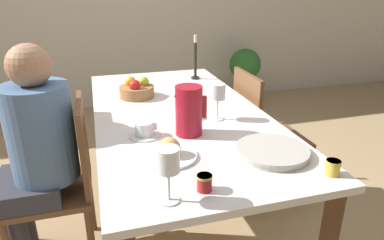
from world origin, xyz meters
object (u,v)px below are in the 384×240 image
red_pitcher (189,110)px  chair_opposite (262,132)px  serving_tray (272,151)px  candlestick_tall (195,62)px  chair_person_side (62,181)px  wine_glass_juice (168,163)px  jam_jar_red (204,182)px  teacup_across (183,112)px  person_seated (36,147)px  bread_plate (169,152)px  potted_plant (245,71)px  teacup_near_person (145,130)px  jam_jar_amber (333,167)px  wine_glass_water (218,93)px  fruit_bowl (137,90)px

red_pitcher → chair_opposite: bearing=38.3°
serving_tray → candlestick_tall: 1.21m
chair_person_side → chair_opposite: same height
wine_glass_juice → jam_jar_red: wine_glass_juice is taller
chair_person_side → teacup_across: 0.70m
chair_person_side → candlestick_tall: 1.20m
person_seated → wine_glass_juice: 0.87m
person_seated → bread_plate: 0.69m
bread_plate → potted_plant: 3.00m
chair_opposite → jam_jar_red: chair_opposite is taller
teacup_near_person → red_pitcher: bearing=-9.0°
jam_jar_amber → bread_plate: bearing=151.7°
chair_person_side → jam_jar_red: (0.52, -0.70, 0.32)m
red_pitcher → teacup_near_person: (-0.20, 0.03, -0.08)m
wine_glass_juice → potted_plant: 3.28m
teacup_near_person → wine_glass_water: bearing=15.4°
teacup_near_person → bread_plate: bread_plate is taller
teacup_near_person → chair_person_side: bearing=152.0°
fruit_bowl → chair_person_side: bearing=-140.7°
teacup_near_person → jam_jar_red: teacup_near_person is taller
serving_tray → bread_plate: size_ratio=1.33×
person_seated → potted_plant: size_ratio=1.72×
chair_opposite → jam_jar_red: bearing=-36.9°
chair_opposite → candlestick_tall: size_ratio=2.88×
chair_person_side → serving_tray: size_ratio=3.05×
wine_glass_juice → candlestick_tall: (0.50, 1.39, -0.02)m
wine_glass_water → wine_glass_juice: (-0.39, -0.61, -0.00)m
wine_glass_water → jam_jar_red: bearing=-113.8°
teacup_near_person → bread_plate: 0.24m
jam_jar_amber → potted_plant: jam_jar_amber is taller
chair_person_side → jam_jar_red: size_ratio=15.73×
chair_person_side → potted_plant: bearing=-42.8°
potted_plant → wine_glass_water: bearing=-117.9°
serving_tray → bread_plate: bread_plate is taller
person_seated → jam_jar_red: bearing=-137.4°
teacup_across → jam_jar_red: size_ratio=2.53×
person_seated → serving_tray: bearing=-117.8°
wine_glass_juice → potted_plant: wine_glass_juice is taller
wine_glass_water → potted_plant: 2.57m
bread_plate → potted_plant: bearing=59.7°
chair_opposite → person_seated: (-1.33, -0.30, 0.22)m
chair_person_side → person_seated: size_ratio=0.76×
potted_plant → chair_person_side: bearing=-132.8°
teacup_across → person_seated: bearing=179.4°
candlestick_tall → chair_person_side: bearing=-143.3°
bread_plate → jam_jar_amber: size_ratio=3.88×
jam_jar_amber → candlestick_tall: bearing=93.7°
person_seated → teacup_near_person: 0.53m
person_seated → potted_plant: person_seated is taller
serving_tray → bread_plate: bearing=167.4°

